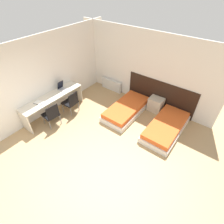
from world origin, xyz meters
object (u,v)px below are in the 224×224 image
bed_near_window (126,109)px  chair_near_laptop (71,102)px  nightstand (156,104)px  chair_near_notebook (51,114)px  laptop (62,88)px  bed_near_door (166,127)px

bed_near_window → chair_near_laptop: 2.03m
bed_near_window → nightstand: (0.77, 0.78, 0.10)m
nightstand → chair_near_notebook: (-2.40, -2.82, 0.21)m
chair_near_notebook → chair_near_laptop: bearing=95.9°
bed_near_window → laptop: bearing=-152.5°
nightstand → chair_near_laptop: bearing=-140.9°
chair_near_notebook → laptop: size_ratio=2.65×
bed_near_window → nightstand: nightstand is taller
bed_near_door → laptop: 3.87m
chair_near_laptop → laptop: laptop is taller
bed_near_door → nightstand: bearing=134.7°
chair_near_laptop → laptop: bearing=167.4°
bed_near_door → laptop: (-3.65, -1.09, 0.66)m
chair_near_notebook → bed_near_door: bearing=38.6°
nightstand → bed_near_door: bearing=-45.3°
bed_near_door → nightstand: (-0.77, 0.78, 0.10)m
bed_near_window → nightstand: bearing=45.3°
nightstand → chair_near_notebook: chair_near_notebook is taller
chair_near_laptop → laptop: size_ratio=2.65×
bed_near_window → bed_near_door: bearing=0.0°
chair_near_laptop → laptop: 0.60m
laptop → chair_near_notebook: bearing=-65.7°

